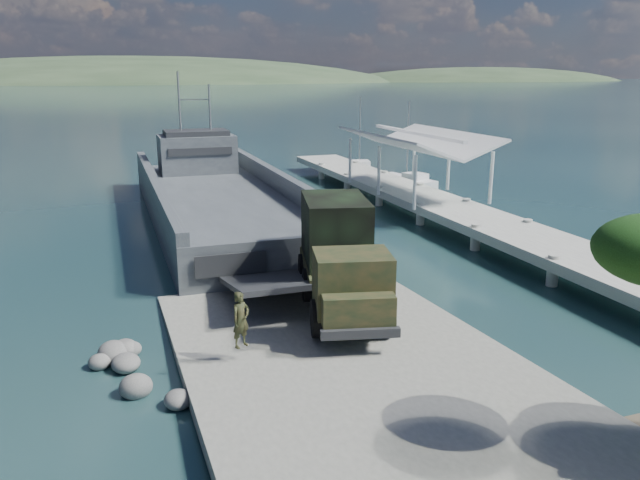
{
  "coord_description": "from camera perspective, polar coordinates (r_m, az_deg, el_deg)",
  "views": [
    {
      "loc": [
        -6.72,
        -16.94,
        9.02
      ],
      "look_at": [
        1.37,
        6.0,
        2.46
      ],
      "focal_mm": 35.0,
      "sensor_mm": 36.0,
      "label": 1
    }
  ],
  "objects": [
    {
      "name": "distant_headlands",
      "position": [
        579.79,
        -14.24,
        13.76
      ],
      "size": [
        1000.0,
        240.0,
        48.0
      ],
      "primitive_type": null,
      "color": "#2F462B",
      "rests_on": "ground"
    },
    {
      "name": "pier",
      "position": [
        41.46,
        9.35,
        4.58
      ],
      "size": [
        6.4,
        44.0,
        6.1
      ],
      "color": "#9F9D95",
      "rests_on": "ground"
    },
    {
      "name": "sailboat_near",
      "position": [
        51.57,
        8.02,
        5.3
      ],
      "size": [
        2.92,
        5.97,
        6.99
      ],
      "rotation": [
        0.0,
        0.0,
        0.23
      ],
      "color": "white",
      "rests_on": "ground"
    },
    {
      "name": "military_truck",
      "position": [
        23.23,
        1.87,
        -1.47
      ],
      "size": [
        4.29,
        8.57,
        3.82
      ],
      "rotation": [
        0.0,
        0.0,
        -0.23
      ],
      "color": "black",
      "rests_on": "boat_ramp"
    },
    {
      "name": "landing_craft",
      "position": [
        40.03,
        -9.09,
        3.06
      ],
      "size": [
        8.68,
        33.22,
        9.84
      ],
      "rotation": [
        0.0,
        0.0,
        -0.01
      ],
      "color": "#41474D",
      "rests_on": "ground"
    },
    {
      "name": "soldier",
      "position": [
        19.33,
        -7.22,
        -8.31
      ],
      "size": [
        0.77,
        0.69,
        1.76
      ],
      "primitive_type": "imported",
      "rotation": [
        0.0,
        0.0,
        0.54
      ],
      "color": "black",
      "rests_on": "boat_ramp"
    },
    {
      "name": "boat_ramp",
      "position": [
        19.39,
        3.13,
        -11.81
      ],
      "size": [
        10.0,
        18.0,
        0.5
      ],
      "primitive_type": "cube",
      "color": "gray",
      "rests_on": "ground"
    },
    {
      "name": "sailboat_far",
      "position": [
        58.49,
        3.63,
        6.57
      ],
      "size": [
        3.1,
        6.06,
        7.1
      ],
      "rotation": [
        0.0,
        0.0,
        -0.25
      ],
      "color": "white",
      "rests_on": "ground"
    },
    {
      "name": "ground",
      "position": [
        20.33,
        2.02,
        -11.25
      ],
      "size": [
        1400.0,
        1400.0,
        0.0
      ],
      "primitive_type": "plane",
      "color": "#1B3D40",
      "rests_on": "ground"
    },
    {
      "name": "shoreline_rocks",
      "position": [
        19.64,
        -16.1,
        -12.89
      ],
      "size": [
        3.2,
        5.6,
        0.9
      ],
      "primitive_type": null,
      "color": "#62625F",
      "rests_on": "ground"
    }
  ]
}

